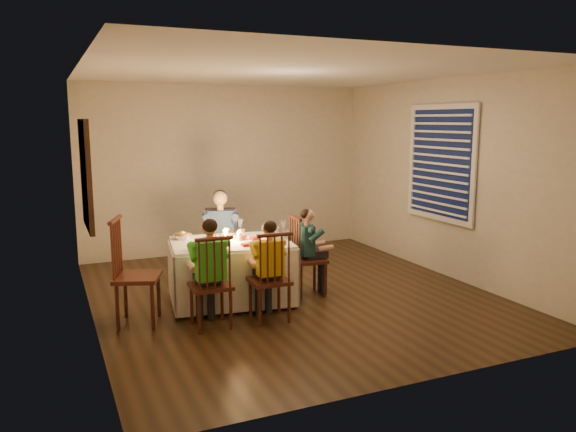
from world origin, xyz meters
name	(u,v)px	position (x,y,z in m)	size (l,w,h in m)	color
ground	(291,294)	(0.00, 0.00, 0.00)	(5.00, 5.00, 0.00)	black
wall_left	(86,197)	(-2.25, 0.00, 1.30)	(0.02, 5.00, 2.60)	#B9B19E
wall_right	(447,179)	(2.25, 0.00, 1.30)	(0.02, 5.00, 2.60)	#B9B19E
wall_back	(226,169)	(0.00, 2.50, 1.30)	(4.50, 0.02, 2.60)	#B9B19E
ceiling	(291,71)	(0.00, 0.00, 2.60)	(5.00, 5.00, 0.00)	white
dining_table	(231,259)	(-0.73, 0.04, 0.50)	(1.48, 1.16, 0.68)	silver
chair_adult	(222,284)	(-0.64, 0.74, 0.00)	(0.40, 0.38, 0.96)	#3B1B10
chair_near_left	(211,327)	(-1.17, -0.65, 0.00)	(0.40, 0.38, 0.96)	#3B1B10
chair_near_right	(270,320)	(-0.56, -0.71, 0.00)	(0.40, 0.38, 0.96)	#3B1B10
chair_end	(308,294)	(0.19, -0.07, 0.00)	(0.40, 0.38, 0.96)	#3B1B10
chair_extra	(140,323)	(-1.82, -0.25, 0.00)	(0.45, 0.43, 1.11)	#3B1B10
adult	(222,284)	(-0.64, 0.74, 0.00)	(0.43, 0.39, 1.20)	#324C7D
child_green	(211,327)	(-1.17, -0.65, 0.00)	(0.38, 0.35, 1.11)	green
child_yellow	(270,320)	(-0.56, -0.71, 0.00)	(0.35, 0.32, 1.06)	gold
child_teal	(308,294)	(0.19, -0.07, 0.00)	(0.34, 0.31, 1.04)	#193940
setting_adult	(227,236)	(-0.69, 0.30, 0.72)	(0.26, 0.26, 0.02)	silver
setting_green	(211,248)	(-1.03, -0.22, 0.72)	(0.26, 0.26, 0.02)	silver
setting_yellow	(262,244)	(-0.47, -0.28, 0.72)	(0.26, 0.26, 0.02)	silver
setting_teal	(270,238)	(-0.26, 0.00, 0.72)	(0.26, 0.26, 0.02)	silver
candle_left	(226,237)	(-0.78, 0.05, 0.76)	(0.06, 0.06, 0.10)	white
candle_right	(239,236)	(-0.63, 0.03, 0.76)	(0.06, 0.06, 0.10)	white
squash	(182,235)	(-1.20, 0.39, 0.75)	(0.09, 0.09, 0.09)	#FFFA43
orange_fruit	(243,236)	(-0.57, 0.07, 0.75)	(0.08, 0.08, 0.08)	orange
serving_bowl	(182,237)	(-1.20, 0.38, 0.73)	(0.22, 0.22, 0.05)	silver
wall_mirror	(86,175)	(-2.22, 0.30, 1.50)	(0.06, 0.95, 1.15)	black
window_blinds	(440,163)	(2.21, 0.10, 1.50)	(0.07, 1.34, 1.54)	black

